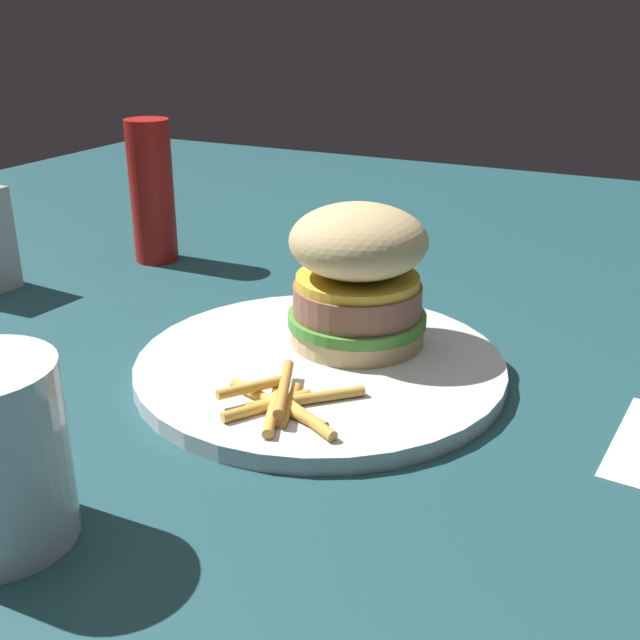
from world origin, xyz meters
The scene contains 5 objects.
ground_plane centered at (0.00, 0.00, 0.00)m, with size 1.60×1.60×0.00m, color #1E474C.
plate centered at (0.02, -0.01, 0.01)m, with size 0.26×0.26×0.01m, color silver.
sandwich centered at (0.01, -0.05, 0.06)m, with size 0.10×0.10×0.10m.
fries_pile centered at (0.00, 0.07, 0.02)m, with size 0.09×0.08×0.01m.
ketchup_bottle centered at (0.29, -0.17, 0.07)m, with size 0.04×0.04×0.14m, color #B21914.
Camera 1 is at (-0.21, 0.45, 0.25)m, focal length 43.89 mm.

